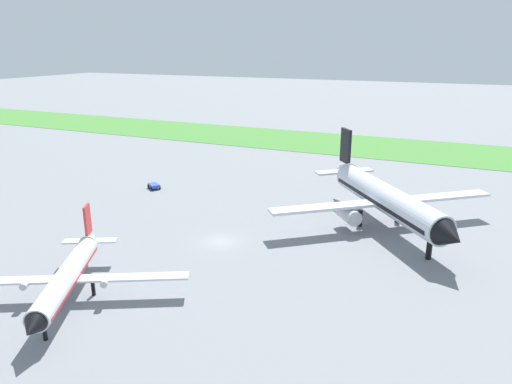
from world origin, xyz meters
TOP-DOWN VIEW (x-y plane):
  - ground_plane at (0.00, 0.00)m, footprint 600.00×600.00m
  - grass_taxiway_strip at (0.00, 70.47)m, footprint 360.00×28.00m
  - airplane_foreground_turboprop at (-7.14, -19.57)m, footprint 22.42×19.52m
  - airplane_midfield_jet at (18.72, 14.50)m, footprint 27.91×28.47m
  - baggage_cart_near_gate at (-22.66, 16.51)m, footprint 2.95×2.80m

SIDE VIEW (x-z plane):
  - ground_plane at x=0.00m, z-range 0.00..0.00m
  - grass_taxiway_strip at x=0.00m, z-range 0.00..0.08m
  - baggage_cart_near_gate at x=-22.66m, z-range 0.12..1.02m
  - airplane_foreground_turboprop at x=-7.14m, z-range -0.99..6.37m
  - airplane_midfield_jet at x=18.72m, z-range -1.68..10.33m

